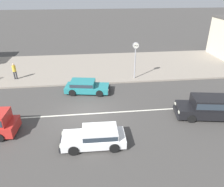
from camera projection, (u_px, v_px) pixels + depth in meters
ground_plane at (85, 114)px, 16.29m from camera, size 160.00×160.00×0.00m
lane_centre_stripe at (85, 114)px, 16.29m from camera, size 50.40×0.14×0.01m
kerb_strip at (85, 67)px, 25.45m from camera, size 68.00×10.00×0.15m
hatchback_white_1 at (96, 136)px, 12.95m from camera, size 3.88×1.82×1.10m
hatchback_teal_3 at (86, 86)px, 19.36m from camera, size 4.13×2.27×1.10m
minivan_black_4 at (211, 106)px, 15.62m from camera, size 4.79×2.47×1.56m
street_clock at (136, 53)px, 21.02m from camera, size 0.59×0.22×3.64m
pedestrian_near_clock at (14, 70)px, 21.56m from camera, size 0.34×0.34×1.64m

